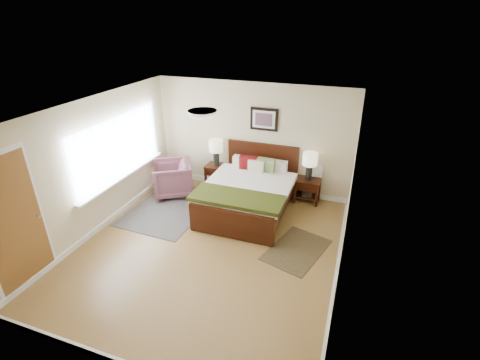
% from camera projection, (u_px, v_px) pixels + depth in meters
% --- Properties ---
extents(floor, '(5.00, 5.00, 0.00)m').
position_uv_depth(floor, '(209.00, 247.00, 6.26)').
color(floor, olive).
rests_on(floor, ground).
extents(back_wall, '(4.50, 0.04, 2.50)m').
position_uv_depth(back_wall, '(252.00, 138.00, 7.83)').
color(back_wall, '#C5B38E').
rests_on(back_wall, ground).
extents(front_wall, '(4.50, 0.04, 2.50)m').
position_uv_depth(front_wall, '(105.00, 288.00, 3.60)').
color(front_wall, '#C5B38E').
rests_on(front_wall, ground).
extents(left_wall, '(0.04, 5.00, 2.50)m').
position_uv_depth(left_wall, '(94.00, 167.00, 6.39)').
color(left_wall, '#C5B38E').
rests_on(left_wall, ground).
extents(right_wall, '(0.04, 5.00, 2.50)m').
position_uv_depth(right_wall, '(347.00, 209.00, 5.04)').
color(right_wall, '#C5B38E').
rests_on(right_wall, ground).
extents(ceiling, '(4.50, 5.00, 0.02)m').
position_uv_depth(ceiling, '(202.00, 110.00, 5.17)').
color(ceiling, white).
rests_on(ceiling, back_wall).
extents(window, '(0.11, 2.72, 1.32)m').
position_uv_depth(window, '(120.00, 148.00, 6.91)').
color(window, silver).
rests_on(window, left_wall).
extents(door, '(0.06, 1.00, 2.18)m').
position_uv_depth(door, '(14.00, 225.00, 4.98)').
color(door, silver).
rests_on(door, ground).
extents(ceil_fixture, '(0.44, 0.44, 0.08)m').
position_uv_depth(ceil_fixture, '(202.00, 113.00, 5.18)').
color(ceil_fixture, white).
rests_on(ceil_fixture, ceiling).
extents(bed, '(1.76, 2.14, 1.15)m').
position_uv_depth(bed, '(249.00, 188.00, 7.17)').
color(bed, '#371308').
rests_on(bed, ground).
extents(wall_art, '(0.62, 0.05, 0.50)m').
position_uv_depth(wall_art, '(264.00, 119.00, 7.52)').
color(wall_art, black).
rests_on(wall_art, back_wall).
extents(nightstand_left, '(0.47, 0.43, 0.56)m').
position_uv_depth(nightstand_left, '(216.00, 170.00, 8.21)').
color(nightstand_left, '#371308').
rests_on(nightstand_left, ground).
extents(nightstand_right, '(0.54, 0.40, 0.53)m').
position_uv_depth(nightstand_right, '(307.00, 188.00, 7.62)').
color(nightstand_right, '#371308').
rests_on(nightstand_right, ground).
extents(lamp_left, '(0.32, 0.32, 0.61)m').
position_uv_depth(lamp_left, '(216.00, 148.00, 7.99)').
color(lamp_left, black).
rests_on(lamp_left, nightstand_left).
extents(lamp_right, '(0.32, 0.32, 0.61)m').
position_uv_depth(lamp_right, '(310.00, 162.00, 7.35)').
color(lamp_right, black).
rests_on(lamp_right, nightstand_right).
extents(armchair, '(1.17, 1.16, 0.78)m').
position_uv_depth(armchair, '(172.00, 178.00, 7.93)').
color(armchair, brown).
rests_on(armchair, ground).
extents(rug_persian, '(1.58, 2.17, 0.01)m').
position_uv_depth(rug_persian, '(171.00, 207.00, 7.51)').
color(rug_persian, '#0B173B').
rests_on(rug_persian, ground).
extents(rug_navy, '(1.15, 1.43, 0.01)m').
position_uv_depth(rug_navy, '(297.00, 250.00, 6.18)').
color(rug_navy, black).
rests_on(rug_navy, ground).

